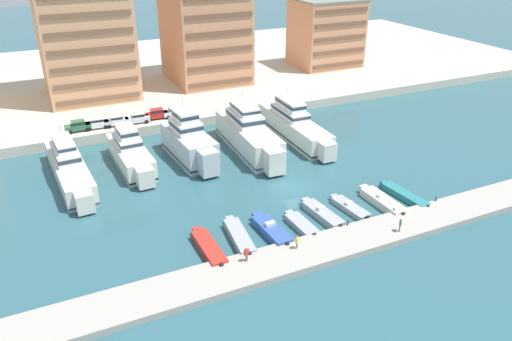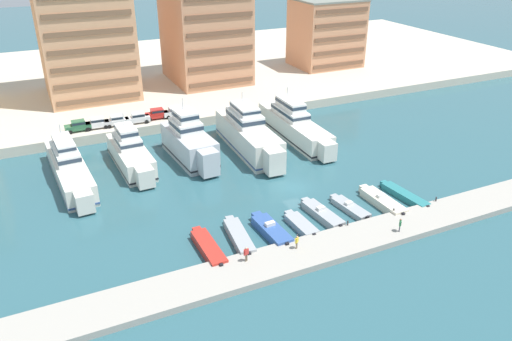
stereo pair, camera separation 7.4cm
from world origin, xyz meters
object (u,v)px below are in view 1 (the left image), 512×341
at_px(yacht_ivory_center, 294,125).
at_px(motorboat_teal_right, 404,195).
at_px(yacht_silver_mid_left, 190,142).
at_px(motorboat_grey_center_right, 350,208).
at_px(motorboat_red_far_left, 208,248).
at_px(car_white_center_right, 174,111).
at_px(car_green_far_left, 78,126).
at_px(pedestrian_far_side, 246,253).
at_px(motorboat_cream_mid_right, 382,201).
at_px(pedestrian_near_edge, 400,224).
at_px(car_red_center, 156,113).
at_px(car_white_left, 97,123).
at_px(car_white_center_left, 138,118).
at_px(yacht_ivory_far_left, 69,167).
at_px(car_white_mid_left, 117,120).
at_px(yacht_ivory_center_left, 249,134).
at_px(motorboat_grey_center_left, 301,225).
at_px(motorboat_blue_mid_left, 271,230).
at_px(pedestrian_mid_deck, 297,241).
at_px(motorboat_grey_left, 239,237).
at_px(yacht_ivory_left, 130,153).
at_px(motorboat_grey_center, 322,214).

xyz_separation_m(yacht_ivory_center, motorboat_teal_right, (2.85, -24.71, -1.80)).
relative_size(yacht_silver_mid_left, motorboat_grey_center_right, 2.26).
distance_m(motorboat_red_far_left, car_white_center_right, 39.77).
height_order(car_green_far_left, pedestrian_far_side, car_green_far_left).
xyz_separation_m(motorboat_cream_mid_right, pedestrian_near_edge, (-2.80, -6.65, 1.20)).
bearing_deg(car_red_center, yacht_ivory_center, -35.37).
bearing_deg(car_white_left, car_white_center_left, -3.43).
distance_m(yacht_ivory_far_left, car_white_mid_left, 17.18).
distance_m(yacht_ivory_center_left, car_white_center_left, 20.59).
xyz_separation_m(car_white_left, pedestrian_near_edge, (26.20, -45.31, -0.90)).
bearing_deg(car_white_mid_left, motorboat_grey_center_left, -70.50).
distance_m(yacht_silver_mid_left, motorboat_red_far_left, 24.82).
height_order(motorboat_grey_center_left, car_white_center_right, car_white_center_right).
relative_size(motorboat_red_far_left, motorboat_blue_mid_left, 1.04).
relative_size(motorboat_grey_center_right, pedestrian_mid_deck, 4.31).
relative_size(yacht_ivory_far_left, car_red_center, 5.15).
bearing_deg(car_red_center, motorboat_grey_left, -91.43).
xyz_separation_m(yacht_ivory_center_left, pedestrian_far_side, (-12.73, -27.57, -0.89)).
relative_size(motorboat_grey_center_right, motorboat_cream_mid_right, 0.82).
distance_m(motorboat_teal_right, pedestrian_near_edge, 9.63).
bearing_deg(yacht_silver_mid_left, car_white_mid_left, 118.70).
distance_m(car_green_far_left, pedestrian_mid_deck, 46.47).
relative_size(yacht_ivory_center_left, pedestrian_near_edge, 12.40).
relative_size(motorboat_red_far_left, car_red_center, 1.93).
relative_size(motorboat_red_far_left, car_white_mid_left, 1.94).
distance_m(yacht_ivory_center, car_green_far_left, 35.68).
height_order(motorboat_grey_left, motorboat_blue_mid_left, motorboat_blue_mid_left).
bearing_deg(pedestrian_far_side, yacht_silver_mid_left, 83.43).
relative_size(yacht_ivory_left, motorboat_red_far_left, 2.05).
bearing_deg(car_red_center, motorboat_teal_right, -59.77).
relative_size(motorboat_grey_center_left, car_green_far_left, 1.49).
xyz_separation_m(motorboat_grey_left, motorboat_grey_center_left, (7.69, -0.62, -0.10)).
relative_size(motorboat_grey_center_left, car_white_center_right, 1.50).
height_order(yacht_silver_mid_left, pedestrian_far_side, yacht_silver_mid_left).
height_order(motorboat_red_far_left, motorboat_grey_center_right, motorboat_grey_center_right).
bearing_deg(motorboat_grey_center_right, motorboat_red_far_left, -177.39).
distance_m(motorboat_grey_center, pedestrian_mid_deck, 8.56).
distance_m(car_white_left, car_white_center_right, 13.42).
relative_size(yacht_ivory_center, car_white_mid_left, 5.46).
xyz_separation_m(motorboat_blue_mid_left, car_white_center_right, (0.24, 38.65, 2.11)).
xyz_separation_m(motorboat_grey_center, car_white_mid_left, (-17.23, 37.76, 2.17)).
bearing_deg(motorboat_cream_mid_right, car_white_mid_left, 123.75).
bearing_deg(yacht_ivory_far_left, motorboat_grey_center_left, -46.51).
bearing_deg(car_white_mid_left, car_white_center_right, 1.03).
xyz_separation_m(motorboat_grey_center, pedestrian_near_edge, (5.71, -7.41, 1.27)).
xyz_separation_m(motorboat_grey_center_left, car_white_center_left, (-10.22, 38.46, 2.23)).
height_order(motorboat_teal_right, car_white_mid_left, car_white_mid_left).
relative_size(yacht_silver_mid_left, motorboat_cream_mid_right, 1.86).
xyz_separation_m(yacht_ivory_center, car_white_mid_left, (-26.67, 13.57, 0.43)).
relative_size(yacht_silver_mid_left, pedestrian_far_side, 8.90).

